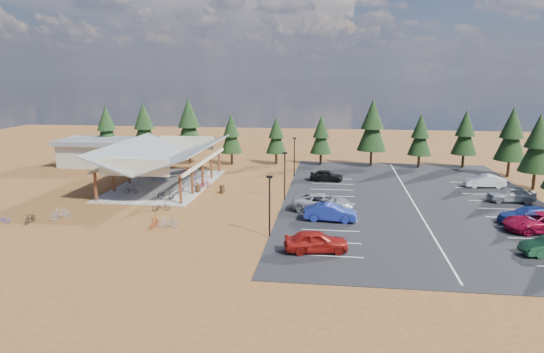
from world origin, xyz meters
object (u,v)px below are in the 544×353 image
at_px(car_7, 528,215).
at_px(lamp_post_0, 270,201).
at_px(bike_5, 186,187).
at_px(car_4, 326,175).
at_px(bike_4, 166,195).
at_px(bike_6, 197,178).
at_px(car_8, 511,194).
at_px(trash_bin_1, 222,189).
at_px(bike_8, 30,218).
at_px(outbuilding, 99,152).
at_px(bike_10, 0,220).
at_px(bike_pavilion, 164,154).
at_px(bike_16, 201,184).
at_px(car_2, 323,202).
at_px(car_0, 316,241).
at_px(lamp_post_1, 285,172).
at_px(bike_15, 205,184).
at_px(car_1, 331,212).
at_px(car_6, 539,222).
at_px(bike_7, 189,171).
at_px(bike_3, 159,172).
at_px(lamp_post_2, 294,154).
at_px(bike_0, 131,190).
at_px(bike_9, 60,214).
at_px(bike_13, 169,222).
at_px(bike_11, 154,222).
at_px(bike_2, 158,176).
at_px(bike_1, 138,180).
at_px(car_9, 484,181).
at_px(trash_bin_0, 198,189).

bearing_deg(car_7, lamp_post_0, -80.66).
height_order(bike_5, car_4, car_4).
distance_m(bike_4, car_4, 20.34).
height_order(bike_4, bike_6, bike_4).
height_order(bike_6, car_8, car_8).
relative_size(trash_bin_1, bike_8, 0.49).
height_order(outbuilding, car_4, outbuilding).
bearing_deg(bike_10, bike_pavilion, 128.55).
distance_m(outbuilding, car_4, 33.90).
bearing_deg(trash_bin_1, bike_16, 143.18).
xyz_separation_m(bike_16, car_2, (14.57, -8.09, 0.41)).
bearing_deg(outbuilding, car_0, -43.41).
bearing_deg(car_8, outbuilding, -108.81).
xyz_separation_m(lamp_post_1, bike_15, (-9.84, 3.81, -2.46)).
relative_size(car_4, car_7, 0.79).
relative_size(car_1, car_6, 0.82).
height_order(bike_10, car_0, car_0).
bearing_deg(bike_7, bike_15, -161.70).
bearing_deg(bike_pavilion, car_6, -18.99).
height_order(bike_3, car_7, car_7).
bearing_deg(lamp_post_0, lamp_post_2, 90.00).
bearing_deg(bike_0, bike_6, -52.07).
xyz_separation_m(bike_16, car_4, (14.65, 5.40, 0.29)).
distance_m(bike_6, car_6, 37.62).
xyz_separation_m(bike_9, bike_13, (10.81, -1.11, -0.01)).
xyz_separation_m(outbuilding, bike_3, (11.65, -6.78, -1.40)).
relative_size(bike_8, bike_16, 1.08).
distance_m(lamp_post_0, car_4, 22.15).
relative_size(bike_6, bike_11, 0.99).
bearing_deg(bike_16, bike_pavilion, -122.08).
relative_size(bike_10, car_7, 0.31).
bearing_deg(bike_2, lamp_post_0, -152.41).
xyz_separation_m(bike_1, bike_8, (-3.52, -16.05, -0.08)).
bearing_deg(outbuilding, bike_4, -47.29).
bearing_deg(bike_10, lamp_post_1, 93.62).
distance_m(lamp_post_1, bike_16, 11.49).
relative_size(bike_pavilion, bike_6, 12.35).
height_order(bike_pavilion, car_9, bike_pavilion).
bearing_deg(trash_bin_0, bike_6, 106.74).
bearing_deg(bike_16, car_2, 38.53).
relative_size(bike_13, car_7, 0.34).
xyz_separation_m(bike_2, bike_16, (6.39, -2.99, -0.12)).
bearing_deg(trash_bin_0, bike_16, 97.50).
xyz_separation_m(outbuilding, car_0, (32.98, -31.19, -1.16)).
xyz_separation_m(bike_7, car_4, (18.06, -0.98, 0.09)).
bearing_deg(car_2, car_1, -163.14).
height_order(trash_bin_1, bike_6, bike_6).
bearing_deg(bike_4, trash_bin_0, -29.84).
height_order(lamp_post_1, car_8, lamp_post_1).
bearing_deg(bike_2, lamp_post_1, -126.79).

